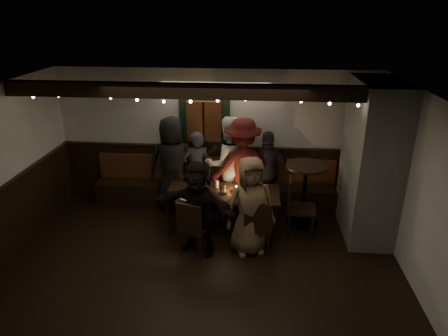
# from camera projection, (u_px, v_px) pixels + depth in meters

# --- Properties ---
(room) EXTENTS (6.02, 5.01, 2.62)m
(room) POSITION_uv_depth(u_px,v_px,m) (273.00, 172.00, 6.61)
(room) COLOR black
(room) RESTS_ON ground
(dining_table) EXTENTS (1.92, 0.82, 0.83)m
(dining_table) POSITION_uv_depth(u_px,v_px,m) (223.00, 195.00, 6.83)
(dining_table) COLOR black
(dining_table) RESTS_ON ground
(chair_near_left) EXTENTS (0.52, 0.52, 0.92)m
(chair_near_left) POSITION_uv_depth(u_px,v_px,m) (192.00, 225.00, 6.11)
(chair_near_left) COLOR black
(chair_near_left) RESTS_ON ground
(chair_near_right) EXTENTS (0.47, 0.47, 0.92)m
(chair_near_right) POSITION_uv_depth(u_px,v_px,m) (259.00, 224.00, 6.14)
(chair_near_right) COLOR black
(chair_near_right) RESTS_ON ground
(chair_end) EXTENTS (0.51, 0.51, 1.04)m
(chair_end) POSITION_uv_depth(u_px,v_px,m) (296.00, 203.00, 6.65)
(chair_end) COLOR black
(chair_end) RESTS_ON ground
(high_top) EXTENTS (0.70, 0.70, 1.12)m
(high_top) POSITION_uv_depth(u_px,v_px,m) (305.00, 187.00, 6.95)
(high_top) COLOR black
(high_top) RESTS_ON ground
(person_a) EXTENTS (0.95, 0.68, 1.80)m
(person_a) POSITION_uv_depth(u_px,v_px,m) (173.00, 164.00, 7.42)
(person_a) COLOR black
(person_a) RESTS_ON ground
(person_b) EXTENTS (0.63, 0.50, 1.52)m
(person_b) POSITION_uv_depth(u_px,v_px,m) (197.00, 170.00, 7.53)
(person_b) COLOR #2A2836
(person_b) RESTS_ON ground
(person_c) EXTENTS (1.06, 0.94, 1.81)m
(person_c) POSITION_uv_depth(u_px,v_px,m) (228.00, 164.00, 7.43)
(person_c) COLOR silver
(person_c) RESTS_ON ground
(person_d) EXTENTS (1.33, 0.99, 1.83)m
(person_d) POSITION_uv_depth(u_px,v_px,m) (242.00, 167.00, 7.27)
(person_d) COLOR #3C0F0E
(person_d) RESTS_ON ground
(person_e) EXTENTS (0.92, 0.41, 1.55)m
(person_e) POSITION_uv_depth(u_px,v_px,m) (268.00, 172.00, 7.41)
(person_e) COLOR black
(person_e) RESTS_ON ground
(person_f) EXTENTS (1.47, 0.89, 1.51)m
(person_f) POSITION_uv_depth(u_px,v_px,m) (197.00, 208.00, 6.13)
(person_f) COLOR black
(person_f) RESTS_ON ground
(person_g) EXTENTS (0.90, 0.73, 1.59)m
(person_g) POSITION_uv_depth(u_px,v_px,m) (250.00, 206.00, 6.09)
(person_g) COLOR olive
(person_g) RESTS_ON ground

